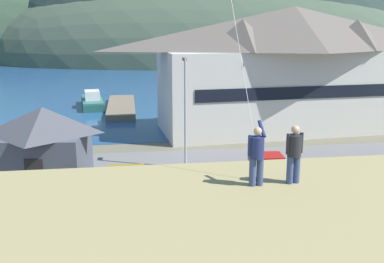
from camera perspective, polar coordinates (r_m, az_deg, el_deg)
ground_plane at (r=23.01m, az=1.89°, el=-12.99°), size 600.00×600.00×0.00m
parking_lot_pad at (r=27.49m, az=0.09°, el=-8.27°), size 40.00×20.00×0.10m
bay_water at (r=80.98m, az=-5.46°, el=6.30°), size 360.00×84.00×0.03m
far_hill_center_saddle at (r=134.41m, az=2.84°, el=9.25°), size 128.08×68.77×49.89m
far_hill_far_shoulder at (r=132.29m, az=3.62°, el=9.17°), size 115.66×51.68×77.85m
harbor_lodge at (r=44.91m, az=12.63°, el=8.13°), size 27.33×11.74×11.78m
storage_shed_near_lot at (r=30.68m, az=-18.13°, el=-1.53°), size 6.14×5.94×5.08m
storage_shed_waterside at (r=43.60m, az=1.91°, el=3.30°), size 5.20×5.64×4.78m
wharf_dock at (r=55.21m, az=-8.93°, el=3.10°), size 3.20×13.90×0.70m
moored_boat_wharfside at (r=57.46m, az=-12.50°, el=3.73°), size 3.39×8.01×2.16m
parked_car_front_row_silver at (r=30.02m, az=9.52°, el=-4.48°), size 4.32×2.29×1.82m
parked_car_front_row_red at (r=22.52m, az=-17.52°, el=-11.27°), size 4.29×2.23×1.82m
parked_car_lone_by_shed at (r=23.55m, az=5.90°, el=-9.55°), size 4.30×2.26×1.82m
parked_car_back_row_left at (r=27.28m, az=-8.06°, el=-6.31°), size 4.24×2.14×1.82m
parking_light_pole at (r=31.56m, az=-0.87°, el=3.17°), size 0.24×0.78×7.85m
person_kite_flyer at (r=13.02m, az=8.20°, el=-2.82°), size 0.51×0.66×1.86m
person_companion at (r=13.42m, az=12.80°, el=-2.60°), size 0.54×0.40×1.74m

